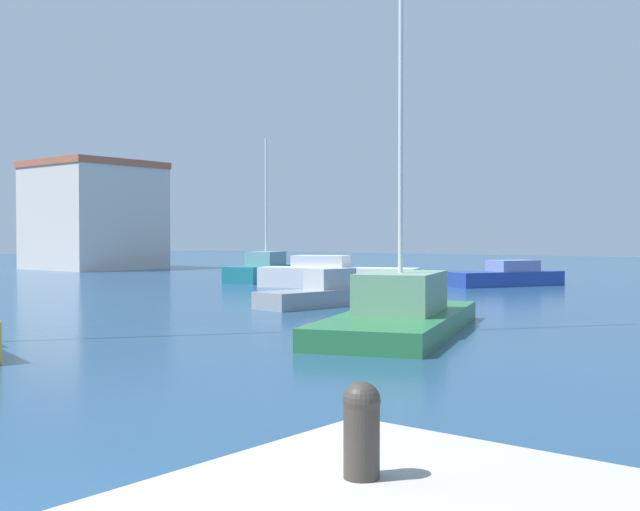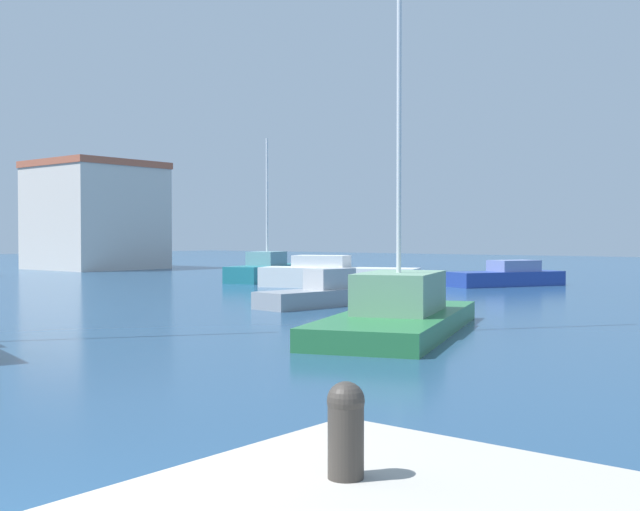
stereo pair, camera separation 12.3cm
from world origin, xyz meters
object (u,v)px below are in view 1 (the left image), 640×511
object	(u,v)px
motorboat_blue_far_right	(507,276)
motorboat_white_inner_mooring	(336,275)
motorboat_grey_behind_lamppost	(326,294)
sailboat_teal_distant_east	(266,270)
mooring_bollard	(362,426)
sailboat_green_mid_harbor	(401,311)

from	to	relation	value
motorboat_blue_far_right	motorboat_white_inner_mooring	bearing A→B (deg)	137.63
motorboat_grey_behind_lamppost	motorboat_white_inner_mooring	size ratio (longest dim) A/B	0.71
motorboat_grey_behind_lamppost	motorboat_blue_far_right	xyz separation A→B (m)	(14.50, 0.03, 0.06)
sailboat_teal_distant_east	mooring_bollard	bearing A→B (deg)	-136.08
sailboat_teal_distant_east	motorboat_blue_far_right	size ratio (longest dim) A/B	1.29
motorboat_grey_behind_lamppost	sailboat_green_mid_harbor	xyz separation A→B (m)	(-4.88, -6.35, 0.13)
motorboat_grey_behind_lamppost	motorboat_white_inner_mooring	xyz separation A→B (m)	(8.12, 5.86, 0.16)
mooring_bollard	sailboat_teal_distant_east	size ratio (longest dim) A/B	0.08
sailboat_green_mid_harbor	motorboat_white_inner_mooring	bearing A→B (deg)	43.21
mooring_bollard	motorboat_white_inner_mooring	xyz separation A→B (m)	(25.70, 20.21, -0.63)
mooring_bollard	motorboat_white_inner_mooring	distance (m)	32.70
sailboat_green_mid_harbor	motorboat_grey_behind_lamppost	bearing A→B (deg)	52.45
motorboat_grey_behind_lamppost	sailboat_green_mid_harbor	bearing A→B (deg)	-127.55
sailboat_green_mid_harbor	mooring_bollard	bearing A→B (deg)	-147.80
motorboat_grey_behind_lamppost	sailboat_green_mid_harbor	distance (m)	8.01
sailboat_teal_distant_east	motorboat_blue_far_right	xyz separation A→B (m)	(4.38, -12.30, -0.13)
motorboat_white_inner_mooring	sailboat_green_mid_harbor	size ratio (longest dim) A/B	0.73
mooring_bollard	sailboat_teal_distant_east	xyz separation A→B (m)	(27.71, 26.69, -0.60)
motorboat_grey_behind_lamppost	motorboat_blue_far_right	world-z (taller)	motorboat_grey_behind_lamppost
sailboat_teal_distant_east	motorboat_grey_behind_lamppost	xyz separation A→B (m)	(-10.12, -12.34, -0.19)
mooring_bollard	sailboat_teal_distant_east	distance (m)	38.47
sailboat_teal_distant_east	sailboat_green_mid_harbor	distance (m)	23.96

